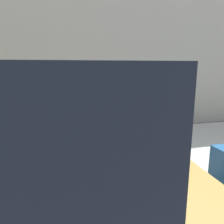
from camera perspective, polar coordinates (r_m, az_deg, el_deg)
sidewalk at (r=4.69m, az=3.55°, el=-10.17°), size 24.00×2.80×0.13m
building_facade at (r=6.47m, az=-2.18°, el=22.21°), size 24.00×0.30×5.99m
parking_meter at (r=3.35m, az=0.00°, el=1.83°), size 0.20×0.12×1.57m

